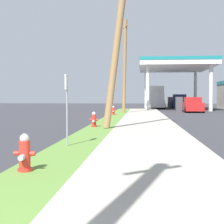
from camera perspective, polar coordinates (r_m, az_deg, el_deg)
fire_hydrant_nearest at (r=6.61m, az=-15.17°, el=-7.28°), size 0.42×0.37×0.74m
fire_hydrant_second at (r=15.82m, az=-3.21°, el=-1.45°), size 0.42×0.38×0.74m
fire_hydrant_third at (r=26.53m, az=0.24°, el=0.21°), size 0.42×0.37×0.74m
utility_pole_midground at (r=15.34m, az=1.06°, el=13.48°), size 1.93×0.51×8.51m
utility_pole_background at (r=30.41m, az=2.24°, el=8.15°), size 0.69×1.36×8.58m
street_sign_post at (r=9.70m, az=-7.97°, el=2.98°), size 0.05×0.36×2.12m
car_red_by_near_pump at (r=34.92m, az=13.99°, el=1.17°), size 2.02×4.54×1.57m
truck_navy_at_forecourt at (r=48.37m, az=11.74°, el=1.81°), size 2.46×5.52×1.97m
truck_silver_on_apron at (r=45.60m, az=7.83°, el=2.51°), size 2.17×6.42×3.11m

